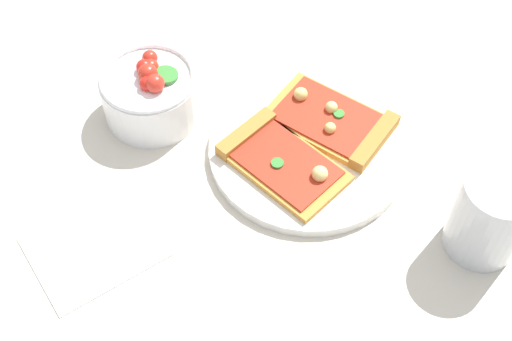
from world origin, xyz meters
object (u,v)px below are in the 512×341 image
object	(u,v)px
plate	(308,150)
paper_napkin	(94,246)
salad_bowl	(151,93)
pizza_slice_near	(279,159)
pizza_slice_far	(336,122)
soda_glass	(490,216)

from	to	relation	value
plate	paper_napkin	world-z (taller)	plate
salad_bowl	plate	bearing A→B (deg)	-58.99
pizza_slice_near	plate	bearing A→B (deg)	-6.12
pizza_slice_near	salad_bowl	size ratio (longest dim) A/B	1.26
pizza_slice_near	pizza_slice_far	world-z (taller)	pizza_slice_near
pizza_slice_near	paper_napkin	world-z (taller)	pizza_slice_near
soda_glass	pizza_slice_far	bearing A→B (deg)	93.21
salad_bowl	pizza_slice_far	bearing A→B (deg)	-48.49
pizza_slice_near	soda_glass	bearing A→B (deg)	-64.72
pizza_slice_near	salad_bowl	distance (m)	0.19
plate	paper_napkin	xyz separation A→B (m)	(-0.28, 0.06, -0.01)
plate	pizza_slice_near	xyz separation A→B (m)	(-0.05, 0.00, 0.01)
pizza_slice_far	paper_napkin	distance (m)	0.34
pizza_slice_far	soda_glass	size ratio (longest dim) A/B	1.57
plate	pizza_slice_far	distance (m)	0.05
plate	pizza_slice_near	size ratio (longest dim) A/B	1.59
paper_napkin	salad_bowl	bearing A→B (deg)	36.13
plate	salad_bowl	xyz separation A→B (m)	(-0.11, 0.18, 0.03)
soda_glass	plate	bearing A→B (deg)	105.55
plate	paper_napkin	bearing A→B (deg)	168.60
plate	pizza_slice_far	world-z (taller)	pizza_slice_far
plate	pizza_slice_far	size ratio (longest dim) A/B	1.45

